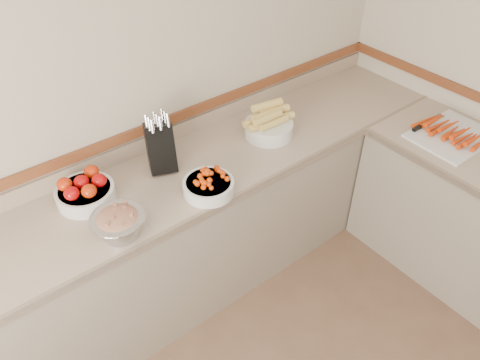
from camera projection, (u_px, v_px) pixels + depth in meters
back_wall at (109, 99)px, 2.41m from camera, size 4.00×0.00×4.00m
counter_back at (159, 247)px, 2.75m from camera, size 4.00×0.65×1.08m
knife_block at (160, 146)px, 2.52m from camera, size 0.20×0.22×0.36m
tomato_bowl at (85, 191)px, 2.37m from camera, size 0.30×0.30×0.15m
cherry_tomato_bowl at (208, 185)px, 2.42m from camera, size 0.27×0.27×0.14m
corn_bowl at (269, 125)px, 2.82m from camera, size 0.33×0.30×0.22m
rhubarb_bowl at (119, 224)px, 2.16m from camera, size 0.26×0.26×0.15m
cutting_board at (452, 133)px, 2.84m from camera, size 0.50×0.41×0.07m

